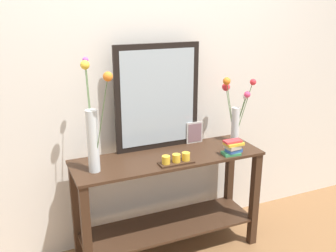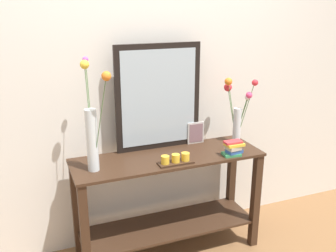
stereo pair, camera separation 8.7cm
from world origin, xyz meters
name	(u,v)px [view 2 (the right image)]	position (x,y,z in m)	size (l,w,h in m)	color
ground_plane	(168,250)	(0.00, 0.00, -0.01)	(7.00, 6.00, 0.02)	brown
wall_back	(151,69)	(0.00, 0.34, 1.35)	(6.40, 0.08, 2.70)	silver
console_table	(168,194)	(0.00, 0.00, 0.48)	(1.36, 0.43, 0.78)	#382316
mirror_leaning	(158,98)	(0.00, 0.19, 1.16)	(0.64, 0.03, 0.77)	black
tall_vase_left	(92,129)	(-0.53, -0.04, 1.06)	(0.15, 0.30, 0.72)	silver
vase_right	(237,110)	(0.60, 0.08, 1.03)	(0.21, 0.21, 0.51)	silver
candle_tray	(175,160)	(0.00, -0.14, 0.81)	(0.24, 0.09, 0.07)	#382316
picture_frame_small	(196,133)	(0.30, 0.17, 0.86)	(0.14, 0.01, 0.17)	#B7B2AD
book_stack	(233,148)	(0.44, -0.16, 0.83)	(0.15, 0.10, 0.11)	#388E56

